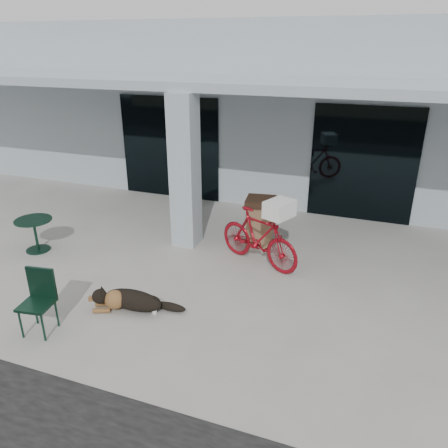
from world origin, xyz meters
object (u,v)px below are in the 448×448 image
at_px(trash_receptacle, 260,221).
at_px(bicycle, 259,238).
at_px(dog, 133,299).
at_px(cafe_chair_near, 36,304).
at_px(cafe_table_near, 36,235).

bearing_deg(trash_receptacle, bicycle, -75.99).
bearing_deg(bicycle, trash_receptacle, 37.77).
relative_size(dog, cafe_chair_near, 1.18).
bearing_deg(trash_receptacle, cafe_chair_near, -118.26).
bearing_deg(cafe_chair_near, dog, 36.62).
distance_m(bicycle, cafe_chair_near, 4.02).
distance_m(cafe_chair_near, trash_receptacle, 4.65).
height_order(dog, cafe_table_near, cafe_table_near).
bearing_deg(dog, cafe_chair_near, -158.13).
bearing_deg(cafe_table_near, trash_receptacle, 24.38).
bearing_deg(cafe_table_near, bicycle, 12.81).
bearing_deg(trash_receptacle, dog, -111.39).
height_order(cafe_chair_near, trash_receptacle, trash_receptacle).
bearing_deg(trash_receptacle, cafe_table_near, -155.62).
bearing_deg(cafe_table_near, dog, -21.91).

